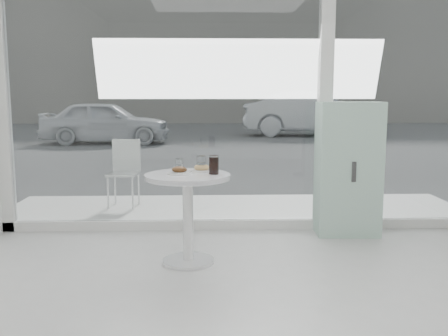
{
  "coord_description": "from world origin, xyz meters",
  "views": [
    {
      "loc": [
        -0.32,
        -2.24,
        1.42
      ],
      "look_at": [
        -0.2,
        1.7,
        0.85
      ],
      "focal_mm": 40.0,
      "sensor_mm": 36.0,
      "label": 1
    }
  ],
  "objects_px": {
    "water_tumbler_a": "(179,166)",
    "main_table": "(188,200)",
    "car_silver": "(312,113)",
    "water_tumbler_b": "(201,164)",
    "cola_glass": "(214,165)",
    "patio_chair": "(125,168)",
    "car_white": "(106,122)",
    "mint_cabinet": "(348,169)",
    "plate_fritter": "(180,171)",
    "plate_donut": "(202,169)"
  },
  "relations": [
    {
      "from": "main_table",
      "to": "car_silver",
      "type": "relative_size",
      "value": 0.16
    },
    {
      "from": "mint_cabinet",
      "to": "plate_fritter",
      "type": "bearing_deg",
      "value": -150.1
    },
    {
      "from": "main_table",
      "to": "mint_cabinet",
      "type": "bearing_deg",
      "value": 28.7
    },
    {
      "from": "water_tumbler_a",
      "to": "car_silver",
      "type": "bearing_deg",
      "value": 73.7
    },
    {
      "from": "main_table",
      "to": "cola_glass",
      "type": "height_order",
      "value": "cola_glass"
    },
    {
      "from": "plate_fritter",
      "to": "water_tumbler_a",
      "type": "bearing_deg",
      "value": 93.95
    },
    {
      "from": "car_white",
      "to": "cola_glass",
      "type": "height_order",
      "value": "car_white"
    },
    {
      "from": "main_table",
      "to": "water_tumbler_b",
      "type": "bearing_deg",
      "value": 55.9
    },
    {
      "from": "plate_donut",
      "to": "water_tumbler_a",
      "type": "distance_m",
      "value": 0.2
    },
    {
      "from": "mint_cabinet",
      "to": "cola_glass",
      "type": "distance_m",
      "value": 1.65
    },
    {
      "from": "patio_chair",
      "to": "water_tumbler_a",
      "type": "height_order",
      "value": "patio_chair"
    },
    {
      "from": "water_tumbler_a",
      "to": "cola_glass",
      "type": "distance_m",
      "value": 0.34
    },
    {
      "from": "patio_chair",
      "to": "car_silver",
      "type": "xyz_separation_m",
      "value": [
        4.77,
        11.65,
        0.28
      ]
    },
    {
      "from": "main_table",
      "to": "car_white",
      "type": "height_order",
      "value": "car_white"
    },
    {
      "from": "car_white",
      "to": "plate_donut",
      "type": "bearing_deg",
      "value": -164.75
    },
    {
      "from": "plate_fritter",
      "to": "patio_chair",
      "type": "bearing_deg",
      "value": 111.36
    },
    {
      "from": "patio_chair",
      "to": "car_white",
      "type": "distance_m",
      "value": 9.2
    },
    {
      "from": "main_table",
      "to": "patio_chair",
      "type": "distance_m",
      "value": 2.25
    },
    {
      "from": "car_silver",
      "to": "water_tumbler_b",
      "type": "relative_size",
      "value": 36.58
    },
    {
      "from": "plate_donut",
      "to": "water_tumbler_b",
      "type": "height_order",
      "value": "water_tumbler_b"
    },
    {
      "from": "patio_chair",
      "to": "plate_donut",
      "type": "relative_size",
      "value": 3.73
    },
    {
      "from": "car_silver",
      "to": "cola_glass",
      "type": "bearing_deg",
      "value": 171.66
    },
    {
      "from": "water_tumbler_a",
      "to": "main_table",
      "type": "bearing_deg",
      "value": -64.2
    },
    {
      "from": "mint_cabinet",
      "to": "car_white",
      "type": "height_order",
      "value": "mint_cabinet"
    },
    {
      "from": "mint_cabinet",
      "to": "water_tumbler_a",
      "type": "relative_size",
      "value": 12.39
    },
    {
      "from": "water_tumbler_a",
      "to": "mint_cabinet",
      "type": "bearing_deg",
      "value": 23.15
    },
    {
      "from": "plate_fritter",
      "to": "mint_cabinet",
      "type": "bearing_deg",
      "value": 27.59
    },
    {
      "from": "cola_glass",
      "to": "car_silver",
      "type": "bearing_deg",
      "value": 75.03
    },
    {
      "from": "cola_glass",
      "to": "water_tumbler_b",
      "type": "bearing_deg",
      "value": 121.58
    },
    {
      "from": "water_tumbler_a",
      "to": "water_tumbler_b",
      "type": "bearing_deg",
      "value": 2.89
    },
    {
      "from": "main_table",
      "to": "water_tumbler_b",
      "type": "relative_size",
      "value": 5.76
    },
    {
      "from": "patio_chair",
      "to": "water_tumbler_b",
      "type": "xyz_separation_m",
      "value": [
        0.99,
        -1.91,
        0.31
      ]
    },
    {
      "from": "plate_fritter",
      "to": "plate_donut",
      "type": "bearing_deg",
      "value": 40.98
    },
    {
      "from": "car_white",
      "to": "cola_glass",
      "type": "relative_size",
      "value": 24.24
    },
    {
      "from": "water_tumbler_a",
      "to": "water_tumbler_b",
      "type": "distance_m",
      "value": 0.19
    },
    {
      "from": "water_tumbler_b",
      "to": "cola_glass",
      "type": "relative_size",
      "value": 0.85
    },
    {
      "from": "car_silver",
      "to": "cola_glass",
      "type": "distance_m",
      "value": 14.21
    },
    {
      "from": "main_table",
      "to": "patio_chair",
      "type": "relative_size",
      "value": 0.93
    },
    {
      "from": "car_white",
      "to": "water_tumbler_b",
      "type": "height_order",
      "value": "car_white"
    },
    {
      "from": "main_table",
      "to": "water_tumbler_a",
      "type": "xyz_separation_m",
      "value": [
        -0.08,
        0.16,
        0.27
      ]
    },
    {
      "from": "main_table",
      "to": "car_white",
      "type": "xyz_separation_m",
      "value": [
        -2.92,
        11.05,
        0.1
      ]
    },
    {
      "from": "main_table",
      "to": "cola_glass",
      "type": "relative_size",
      "value": 4.9
    },
    {
      "from": "car_silver",
      "to": "plate_donut",
      "type": "distance_m",
      "value": 14.08
    },
    {
      "from": "water_tumbler_b",
      "to": "cola_glass",
      "type": "height_order",
      "value": "cola_glass"
    },
    {
      "from": "water_tumbler_a",
      "to": "cola_glass",
      "type": "relative_size",
      "value": 0.7
    },
    {
      "from": "plate_donut",
      "to": "patio_chair",
      "type": "bearing_deg",
      "value": 117.42
    },
    {
      "from": "mint_cabinet",
      "to": "car_silver",
      "type": "xyz_separation_m",
      "value": [
        2.28,
        12.85,
        0.12
      ]
    },
    {
      "from": "plate_donut",
      "to": "cola_glass",
      "type": "bearing_deg",
      "value": -57.8
    },
    {
      "from": "car_silver",
      "to": "plate_donut",
      "type": "height_order",
      "value": "car_silver"
    },
    {
      "from": "plate_fritter",
      "to": "cola_glass",
      "type": "bearing_deg",
      "value": -1.59
    }
  ]
}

